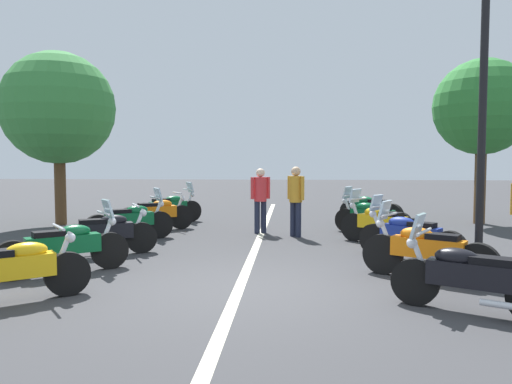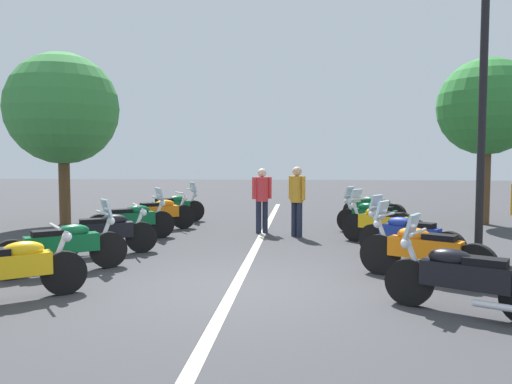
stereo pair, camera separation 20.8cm
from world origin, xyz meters
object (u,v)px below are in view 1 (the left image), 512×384
at_px(motorcycle_left_row_5, 169,207).
at_px(motorcycle_right_row_1, 426,250).
at_px(street_lamp_twin_globe, 484,61).
at_px(bystander_2, 296,196).
at_px(motorcycle_left_row_1, 65,246).
at_px(motorcycle_right_row_0, 469,277).
at_px(motorcycle_right_row_3, 381,224).
at_px(motorcycle_right_row_2, 409,235).
at_px(motorcycle_left_row_3, 131,221).
at_px(roadside_tree_1, 58,109).
at_px(motorcycle_right_row_5, 370,209).
at_px(motorcycle_left_row_0, 14,270).
at_px(bystander_1, 260,195).
at_px(motorcycle_left_row_4, 157,213).
at_px(motorcycle_right_row_4, 371,216).
at_px(motorcycle_left_row_2, 105,233).
at_px(roadside_tree_0, 482,108).

bearing_deg(motorcycle_left_row_5, motorcycle_right_row_1, -83.74).
distance_m(street_lamp_twin_globe, bystander_2, 5.07).
height_order(motorcycle_left_row_1, motorcycle_right_row_0, motorcycle_left_row_1).
distance_m(motorcycle_left_row_5, bystander_2, 4.43).
bearing_deg(motorcycle_right_row_3, motorcycle_right_row_2, 138.94).
bearing_deg(street_lamp_twin_globe, motorcycle_left_row_3, 74.98).
height_order(motorcycle_right_row_2, roadside_tree_1, roadside_tree_1).
xyz_separation_m(motorcycle_right_row_1, motorcycle_right_row_5, (6.54, -0.17, -0.01)).
xyz_separation_m(motorcycle_left_row_5, motorcycle_right_row_0, (-8.21, -5.79, -0.01)).
height_order(motorcycle_left_row_1, motorcycle_left_row_5, motorcycle_left_row_5).
distance_m(motorcycle_left_row_0, motorcycle_right_row_1, 5.95).
distance_m(motorcycle_left_row_0, bystander_1, 7.01).
bearing_deg(motorcycle_right_row_3, bystander_1, 12.24).
distance_m(motorcycle_left_row_0, motorcycle_right_row_5, 10.09).
bearing_deg(bystander_2, motorcycle_left_row_4, -57.79).
bearing_deg(motorcycle_right_row_2, motorcycle_left_row_3, 21.01).
relative_size(motorcycle_right_row_5, street_lamp_twin_globe, 0.30).
distance_m(motorcycle_right_row_0, motorcycle_right_row_4, 6.45).
bearing_deg(motorcycle_left_row_2, motorcycle_right_row_3, -11.57).
bearing_deg(bystander_2, motorcycle_right_row_3, 105.84).
relative_size(motorcycle_left_row_3, roadside_tree_0, 0.37).
height_order(motorcycle_left_row_4, bystander_2, bystander_2).
bearing_deg(roadside_tree_1, motorcycle_left_row_1, -153.55).
xyz_separation_m(street_lamp_twin_globe, roadside_tree_0, (5.67, -2.11, -0.24)).
relative_size(motorcycle_right_row_2, bystander_1, 1.05).
relative_size(motorcycle_left_row_1, motorcycle_right_row_0, 1.00).
bearing_deg(bystander_1, motorcycle_left_row_1, 122.80).
xyz_separation_m(motorcycle_right_row_4, street_lamp_twin_globe, (-3.35, -1.41, 3.19)).
height_order(street_lamp_twin_globe, roadside_tree_0, street_lamp_twin_globe).
bearing_deg(bystander_1, motorcycle_left_row_2, 112.51).
height_order(motorcycle_left_row_1, motorcycle_left_row_3, motorcycle_left_row_3).
distance_m(motorcycle_left_row_0, street_lamp_twin_globe, 8.33).
bearing_deg(motorcycle_right_row_4, roadside_tree_0, -113.23).
bearing_deg(motorcycle_right_row_2, roadside_tree_1, 11.05).
height_order(motorcycle_left_row_2, motorcycle_left_row_4, motorcycle_left_row_4).
bearing_deg(motorcycle_left_row_0, bystander_2, 19.47).
distance_m(motorcycle_left_row_1, motorcycle_right_row_0, 6.09).
bearing_deg(motorcycle_left_row_4, roadside_tree_0, -20.40).
bearing_deg(bystander_1, motorcycle_left_row_3, 89.50).
distance_m(motorcycle_right_row_4, motorcycle_right_row_5, 1.77).
bearing_deg(motorcycle_right_row_0, roadside_tree_0, -81.58).
relative_size(motorcycle_right_row_0, motorcycle_right_row_1, 0.95).
distance_m(motorcycle_right_row_0, motorcycle_right_row_5, 8.21).
xyz_separation_m(motorcycle_right_row_1, motorcycle_right_row_2, (1.61, -0.11, -0.01)).
distance_m(motorcycle_left_row_1, bystander_2, 5.72).
distance_m(motorcycle_left_row_4, roadside_tree_0, 9.81).
bearing_deg(motorcycle_left_row_1, street_lamp_twin_globe, -26.93).
bearing_deg(street_lamp_twin_globe, motorcycle_left_row_5, 54.10).
height_order(motorcycle_left_row_2, roadside_tree_0, roadside_tree_0).
xyz_separation_m(motorcycle_left_row_3, roadside_tree_0, (3.75, -9.27, 2.93)).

